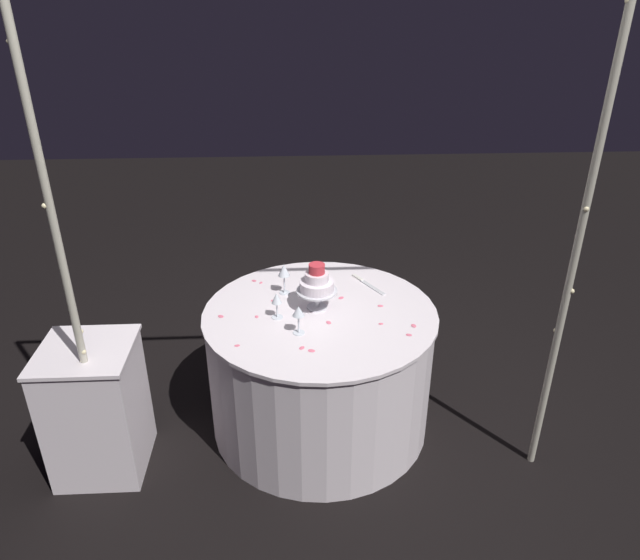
{
  "coord_description": "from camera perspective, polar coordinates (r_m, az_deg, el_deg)",
  "views": [
    {
      "loc": [
        0.14,
        2.7,
        2.31
      ],
      "look_at": [
        0.0,
        0.0,
        0.94
      ],
      "focal_mm": 32.69,
      "sensor_mm": 36.0,
      "label": 1
    }
  ],
  "objects": [
    {
      "name": "rose_petal_16",
      "position": [
        3.04,
        9.16,
        -4.44
      ],
      "size": [
        0.03,
        0.04,
        0.0
      ],
      "primitive_type": "ellipsoid",
      "rotation": [
        0.0,
        0.0,
        4.86
      ],
      "color": "#EA6B84",
      "rests_on": "main_table"
    },
    {
      "name": "wine_glass_0",
      "position": [
        2.89,
        -2.13,
        -3.22
      ],
      "size": [
        0.06,
        0.06,
        0.16
      ],
      "color": "silver",
      "rests_on": "main_table"
    },
    {
      "name": "rose_petal_4",
      "position": [
        3.03,
        0.85,
        -4.18
      ],
      "size": [
        0.04,
        0.04,
        0.0
      ],
      "primitive_type": "ellipsoid",
      "rotation": [
        0.0,
        0.0,
        1.99
      ],
      "color": "#EA6B84",
      "rests_on": "main_table"
    },
    {
      "name": "rose_petal_13",
      "position": [
        3.03,
        5.98,
        -4.29
      ],
      "size": [
        0.03,
        0.02,
        0.0
      ],
      "primitive_type": "ellipsoid",
      "rotation": [
        0.0,
        0.0,
        3.21
      ],
      "color": "#EA6B84",
      "rests_on": "main_table"
    },
    {
      "name": "rose_petal_15",
      "position": [
        3.26,
        2.08,
        -1.75
      ],
      "size": [
        0.04,
        0.04,
        0.0
      ],
      "primitive_type": "ellipsoid",
      "rotation": [
        0.0,
        0.0,
        3.84
      ],
      "color": "#EA6B84",
      "rests_on": "main_table"
    },
    {
      "name": "rose_petal_0",
      "position": [
        2.96,
        8.7,
        -5.33
      ],
      "size": [
        0.04,
        0.03,
        0.0
      ],
      "primitive_type": "ellipsoid",
      "rotation": [
        0.0,
        0.0,
        2.76
      ],
      "color": "#EA6B84",
      "rests_on": "main_table"
    },
    {
      "name": "rose_petal_1",
      "position": [
        3.1,
        -6.22,
        -3.59
      ],
      "size": [
        0.03,
        0.03,
        0.0
      ],
      "primitive_type": "ellipsoid",
      "rotation": [
        0.0,
        0.0,
        1.84
      ],
      "color": "#EA6B84",
      "rests_on": "main_table"
    },
    {
      "name": "wine_glass_2",
      "position": [
        3.26,
        -3.55,
        0.86
      ],
      "size": [
        0.07,
        0.07,
        0.18
      ],
      "color": "silver",
      "rests_on": "main_table"
    },
    {
      "name": "rose_petal_3",
      "position": [
        3.47,
        -6.47,
        -0.07
      ],
      "size": [
        0.04,
        0.03,
        0.0
      ],
      "primitive_type": "ellipsoid",
      "rotation": [
        0.0,
        0.0,
        2.58
      ],
      "color": "#EA6B84",
      "rests_on": "main_table"
    },
    {
      "name": "rose_petal_2",
      "position": [
        3.48,
        -0.85,
        0.17
      ],
      "size": [
        0.04,
        0.04,
        0.0
      ],
      "primitive_type": "ellipsoid",
      "rotation": [
        0.0,
        0.0,
        2.56
      ],
      "color": "#EA6B84",
      "rests_on": "main_table"
    },
    {
      "name": "side_table",
      "position": [
        3.27,
        -21.01,
        -11.68
      ],
      "size": [
        0.45,
        0.45,
        0.73
      ],
      "color": "white",
      "rests_on": "ground"
    },
    {
      "name": "rose_petal_11",
      "position": [
        3.24,
        -4.51,
        -2.03
      ],
      "size": [
        0.04,
        0.03,
        0.0
      ],
      "primitive_type": "ellipsoid",
      "rotation": [
        0.0,
        0.0,
        3.02
      ],
      "color": "#EA6B84",
      "rests_on": "main_table"
    },
    {
      "name": "rose_petal_5",
      "position": [
        3.2,
        5.93,
        -2.53
      ],
      "size": [
        0.04,
        0.03,
        0.0
      ],
      "primitive_type": "ellipsoid",
      "rotation": [
        0.0,
        0.0,
        6.11
      ],
      "color": "#EA6B84",
      "rests_on": "main_table"
    },
    {
      "name": "rose_petal_7",
      "position": [
        2.83,
        -1.79,
        -6.66
      ],
      "size": [
        0.04,
        0.04,
        0.0
      ],
      "primitive_type": "ellipsoid",
      "rotation": [
        0.0,
        0.0,
        0.94
      ],
      "color": "#EA6B84",
      "rests_on": "main_table"
    },
    {
      "name": "rose_petal_10",
      "position": [
        3.55,
        -3.74,
        0.68
      ],
      "size": [
        0.02,
        0.03,
        0.0
      ],
      "primitive_type": "ellipsoid",
      "rotation": [
        0.0,
        0.0,
        4.63
      ],
      "color": "#EA6B84",
      "rests_on": "main_table"
    },
    {
      "name": "rose_petal_9",
      "position": [
        2.87,
        -8.11,
        -6.37
      ],
      "size": [
        0.03,
        0.02,
        0.0
      ],
      "primitive_type": "ellipsoid",
      "rotation": [
        0.0,
        0.0,
        3.24
      ],
      "color": "#EA6B84",
      "rests_on": "main_table"
    },
    {
      "name": "rose_petal_6",
      "position": [
        3.36,
        -1.03,
        -0.83
      ],
      "size": [
        0.02,
        0.03,
        0.0
      ],
      "primitive_type": "ellipsoid",
      "rotation": [
        0.0,
        0.0,
        1.67
      ],
      "color": "#EA6B84",
      "rests_on": "main_table"
    },
    {
      "name": "decorative_arch",
      "position": [
        2.45,
        0.44,
        8.51
      ],
      "size": [
        2.32,
        0.06,
        2.33
      ],
      "color": "#B7B29E",
      "rests_on": "ground"
    },
    {
      "name": "main_table",
      "position": [
        3.33,
        -0.0,
        -8.68
      ],
      "size": [
        1.26,
        1.26,
        0.75
      ],
      "color": "white",
      "rests_on": "ground"
    },
    {
      "name": "rose_petal_8",
      "position": [
        3.44,
        -5.8,
        -0.26
      ],
      "size": [
        0.02,
        0.03,
        0.0
      ],
      "primitive_type": "ellipsoid",
      "rotation": [
        0.0,
        0.0,
        4.37
      ],
      "color": "#EA6B84",
      "rests_on": "main_table"
    },
    {
      "name": "tiered_cake",
      "position": [
        3.1,
        -0.31,
        -0.36
      ],
      "size": [
        0.22,
        0.22,
        0.26
      ],
      "color": "silver",
      "rests_on": "main_table"
    },
    {
      "name": "wine_glass_1",
      "position": [
        3.03,
        -4.26,
        -1.95
      ],
      "size": [
        0.06,
        0.06,
        0.15
      ],
      "color": "silver",
      "rests_on": "main_table"
    },
    {
      "name": "ground_plane",
      "position": [
        3.56,
        -0.0,
        -13.57
      ],
      "size": [
        12.0,
        12.0,
        0.0
      ],
      "primitive_type": "plane",
      "color": "black"
    },
    {
      "name": "rose_petal_12",
      "position": [
        3.13,
        -9.69,
        -3.53
      ],
      "size": [
        0.04,
        0.04,
        0.0
      ],
      "primitive_type": "ellipsoid",
      "rotation": [
        0.0,
        0.0,
        5.44
      ],
      "color": "#EA6B84",
      "rests_on": "main_table"
    },
    {
      "name": "rose_petal_14",
      "position": [
        2.81,
        -0.84,
        -6.93
      ],
      "size": [
        0.04,
        0.03,
        0.0
      ],
      "primitive_type": "ellipsoid",
      "rotation": [
        0.0,
        0.0,
        5.97
      ],
      "color": "#EA6B84",
      "rests_on": "main_table"
    },
    {
      "name": "cake_knife",
      "position": [
        3.43,
        4.54,
        -0.31
      ],
      "size": [
        0.17,
        0.27,
        0.01
      ],
      "color": "silver",
      "rests_on": "main_table"
    }
  ]
}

